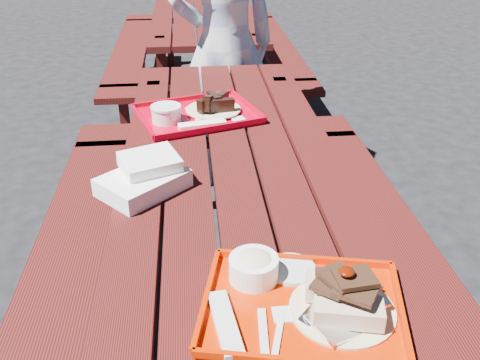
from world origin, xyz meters
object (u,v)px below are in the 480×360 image
(picnic_table_far, at_px, (204,30))
(near_tray, at_px, (303,294))
(picnic_table_near, at_px, (236,227))
(person, at_px, (225,47))
(far_tray, at_px, (196,113))

(picnic_table_far, height_order, near_tray, near_tray)
(picnic_table_near, height_order, near_tray, near_tray)
(picnic_table_far, bearing_deg, person, -87.40)
(picnic_table_far, xyz_separation_m, far_tray, (-0.11, -2.30, 0.21))
(near_tray, xyz_separation_m, person, (-0.03, 1.96, 0.02))
(picnic_table_near, relative_size, picnic_table_far, 1.00)
(picnic_table_far, relative_size, near_tray, 4.93)
(picnic_table_near, xyz_separation_m, far_tray, (-0.11, 0.50, 0.21))
(picnic_table_far, distance_m, far_tray, 2.31)
(picnic_table_near, bearing_deg, person, 87.24)
(near_tray, relative_size, far_tray, 0.91)
(picnic_table_near, bearing_deg, near_tray, -81.37)
(near_tray, distance_m, person, 1.96)
(far_tray, height_order, person, person)
(far_tray, relative_size, person, 0.33)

